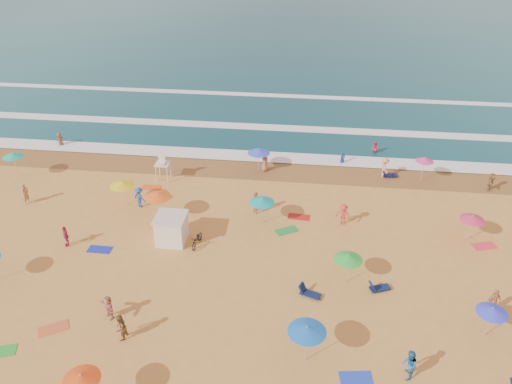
# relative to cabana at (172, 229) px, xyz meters

# --- Properties ---
(ground) EXTENTS (220.00, 220.00, 0.00)m
(ground) POSITION_rel_cabana_xyz_m (4.76, -0.90, -1.00)
(ground) COLOR gold
(ground) RESTS_ON ground
(ocean) EXTENTS (220.00, 140.00, 0.18)m
(ocean) POSITION_rel_cabana_xyz_m (4.76, 83.10, -1.00)
(ocean) COLOR #0C4756
(ocean) RESTS_ON ground
(wet_sand) EXTENTS (220.00, 220.00, 0.00)m
(wet_sand) POSITION_rel_cabana_xyz_m (4.76, 11.60, -0.99)
(wet_sand) COLOR olive
(wet_sand) RESTS_ON ground
(surf_foam) EXTENTS (200.00, 18.70, 0.05)m
(surf_foam) POSITION_rel_cabana_xyz_m (4.76, 20.42, -0.90)
(surf_foam) COLOR white
(surf_foam) RESTS_ON ground
(cabana) EXTENTS (2.00, 2.00, 2.00)m
(cabana) POSITION_rel_cabana_xyz_m (0.00, 0.00, 0.00)
(cabana) COLOR white
(cabana) RESTS_ON ground
(cabana_roof) EXTENTS (2.20, 2.20, 0.12)m
(cabana_roof) POSITION_rel_cabana_xyz_m (0.00, 0.00, 1.06)
(cabana_roof) COLOR silver
(cabana_roof) RESTS_ON cabana
(bicycle) EXTENTS (0.91, 1.91, 0.96)m
(bicycle) POSITION_rel_cabana_xyz_m (1.90, -0.30, -0.52)
(bicycle) COLOR black
(bicycle) RESTS_ON ground
(lifeguard_stand) EXTENTS (1.20, 1.20, 2.10)m
(lifeguard_stand) POSITION_rel_cabana_xyz_m (-3.13, 8.86, 0.05)
(lifeguard_stand) COLOR white
(lifeguard_stand) RESTS_ON ground
(beach_umbrellas) EXTENTS (55.74, 27.48, 0.81)m
(beach_umbrellas) POSITION_rel_cabana_xyz_m (7.63, 0.05, 1.11)
(beach_umbrellas) COLOR orange
(beach_umbrellas) RESTS_ON ground
(loungers) EXTENTS (52.23, 26.18, 0.34)m
(loungers) POSITION_rel_cabana_xyz_m (14.67, -4.55, -0.83)
(loungers) COLOR #101E50
(loungers) RESTS_ON ground
(towels) EXTENTS (45.86, 22.44, 0.03)m
(towels) POSITION_rel_cabana_xyz_m (3.68, -3.77, -0.98)
(towels) COLOR #B35316
(towels) RESTS_ON ground
(beachgoers) EXTENTS (45.98, 27.43, 2.15)m
(beachgoers) POSITION_rel_cabana_xyz_m (6.07, 3.02, -0.17)
(beachgoers) COLOR brown
(beachgoers) RESTS_ON ground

